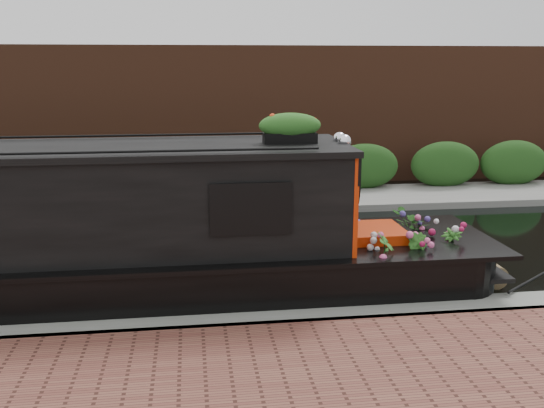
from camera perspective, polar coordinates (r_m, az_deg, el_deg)
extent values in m
plane|color=black|center=(11.34, -5.53, -5.00)|extent=(80.00, 80.00, 0.00)
cube|color=gray|center=(8.27, -4.58, -12.12)|extent=(40.00, 0.60, 0.50)
cube|color=gray|center=(15.39, -6.17, -0.14)|extent=(40.00, 2.40, 0.34)
cube|color=#1E4617|center=(16.26, -6.26, 0.59)|extent=(40.00, 1.10, 2.80)
cube|color=#522C1B|center=(18.32, -6.45, 2.01)|extent=(40.00, 1.00, 8.00)
cube|color=#C02C07|center=(9.22, 6.40, 0.73)|extent=(0.07, 1.91, 1.47)
cube|color=black|center=(8.02, -2.00, -0.48)|extent=(0.98, 0.03, 0.60)
cube|color=#C02C07|center=(9.57, 9.59, -3.80)|extent=(0.87, 0.98, 0.55)
sphere|color=white|center=(8.93, 6.85, 5.90)|extent=(0.20, 0.20, 0.20)
sphere|color=white|center=(9.22, 6.38, 6.14)|extent=(0.20, 0.20, 0.20)
cube|color=black|center=(8.91, 1.70, 6.24)|extent=(0.78, 0.26, 0.15)
ellipsoid|color=#E34319|center=(8.89, 1.71, 7.55)|extent=(0.86, 0.29, 0.26)
imported|color=#2F6A23|center=(8.78, 10.53, -4.83)|extent=(0.39, 0.45, 0.71)
imported|color=#2F6A23|center=(9.08, 13.71, -4.68)|extent=(0.44, 0.43, 0.63)
imported|color=#2F6A23|center=(10.24, 12.98, -2.39)|extent=(0.82, 0.80, 0.69)
imported|color=#2F6A23|center=(9.67, 16.45, -3.89)|extent=(0.45, 0.45, 0.57)
imported|color=#2F6A23|center=(10.15, 7.59, -2.58)|extent=(0.23, 0.32, 0.60)
cylinder|color=brown|center=(10.49, 19.96, -6.22)|extent=(0.37, 0.44, 0.37)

